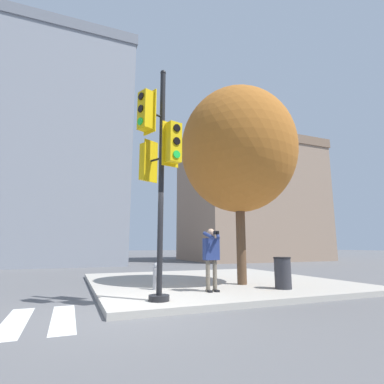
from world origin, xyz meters
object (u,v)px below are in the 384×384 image
person_photographer (211,253)px  trash_bin (283,273)px  traffic_signal_pole (157,158)px  street_tree (238,150)px  fire_hydrant (156,276)px

person_photographer → trash_bin: size_ratio=1.89×
traffic_signal_pole → trash_bin: 4.69m
traffic_signal_pole → person_photographer: traffic_signal_pole is taller
traffic_signal_pole → trash_bin: traffic_signal_pole is taller
street_tree → fire_hydrant: street_tree is taller
person_photographer → street_tree: size_ratio=0.25×
trash_bin → street_tree: bearing=113.7°
person_photographer → street_tree: street_tree is taller
street_tree → fire_hydrant: size_ratio=8.94×
person_photographer → street_tree: (1.50, 0.97, 3.32)m
traffic_signal_pole → person_photographer: (1.75, 0.81, -2.18)m
traffic_signal_pole → fire_hydrant: 3.31m
traffic_signal_pole → fire_hydrant: (0.51, 1.70, -2.79)m
person_photographer → fire_hydrant: size_ratio=2.26×
street_tree → trash_bin: (0.55, -1.25, -3.86)m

